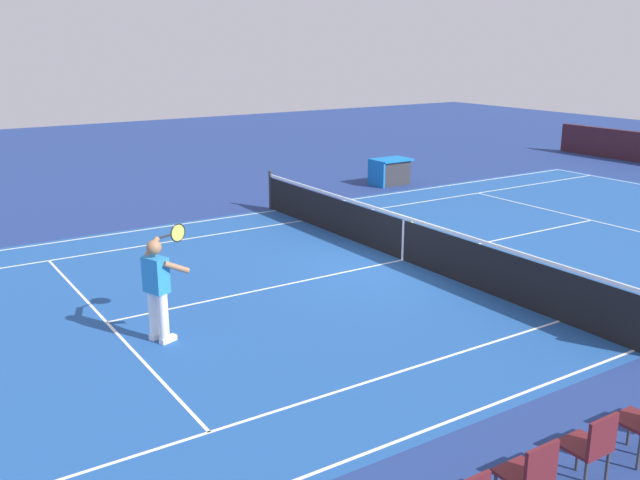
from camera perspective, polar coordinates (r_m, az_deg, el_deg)
The scene contains 9 objects.
ground_plane at distance 15.24m, azimuth 6.73°, elevation -1.62°, with size 60.00×60.00×0.00m, color navy.
court_slab at distance 15.24m, azimuth 6.73°, elevation -1.62°, with size 24.20×11.40×0.00m, color #1E4C93.
court_line_markings at distance 15.24m, azimuth 6.73°, elevation -1.61°, with size 23.85×11.05×0.01m.
tennis_net at distance 15.10m, azimuth 6.79°, elevation 0.16°, with size 0.10×11.70×1.08m.
tennis_player_near at distance 11.11m, azimuth -13.01°, elevation -3.54°, with size 0.95×0.90×1.70m.
tennis_ball at distance 18.28m, azimuth 7.46°, elevation 1.40°, with size 0.07×0.07×0.07m, color #CCE01E.
spectator_chair_2 at distance 8.06m, azimuth 21.10°, elevation -15.20°, with size 0.44×0.44×0.88m.
spectator_chair_3 at distance 7.42m, azimuth 16.67°, elevation -17.66°, with size 0.44×0.44×0.88m.
equipment_cart_tarped at distance 23.24m, azimuth 5.69°, elevation 5.56°, with size 1.25×0.84×0.85m.
Camera 1 is at (9.38, 11.12, 4.52)m, focal length 39.49 mm.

